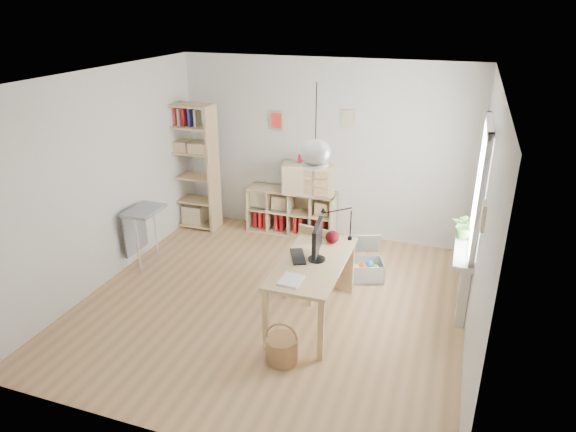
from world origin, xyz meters
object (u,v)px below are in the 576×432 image
(tall_bookshelf, at_px, (191,162))
(chair, at_px, (308,258))
(monitor, at_px, (317,240))
(storage_chest, at_px, (364,265))
(desk, at_px, (313,268))
(drawer_chest, at_px, (308,178))
(cube_shelf, at_px, (291,214))

(tall_bookshelf, distance_m, chair, 2.85)
(monitor, bearing_deg, chair, 109.55)
(tall_bookshelf, distance_m, storage_chest, 3.21)
(tall_bookshelf, distance_m, monitor, 3.25)
(desk, xyz_separation_m, drawer_chest, (-0.72, 2.19, 0.29))
(desk, bearing_deg, chair, 112.10)
(drawer_chest, bearing_deg, tall_bookshelf, 172.30)
(cube_shelf, height_order, tall_bookshelf, tall_bookshelf)
(cube_shelf, bearing_deg, storage_chest, -37.91)
(desk, height_order, storage_chest, desk)
(monitor, xyz_separation_m, drawer_chest, (-0.76, 2.16, -0.05))
(cube_shelf, distance_m, tall_bookshelf, 1.77)
(desk, xyz_separation_m, chair, (-0.21, 0.51, -0.16))
(cube_shelf, distance_m, storage_chest, 1.78)
(chair, bearing_deg, storage_chest, 59.85)
(desk, relative_size, storage_chest, 2.13)
(tall_bookshelf, xyz_separation_m, drawer_chest, (1.86, 0.24, -0.14))
(monitor, bearing_deg, tall_bookshelf, 136.51)
(desk, xyz_separation_m, tall_bookshelf, (-2.59, 1.95, 0.43))
(cube_shelf, xyz_separation_m, monitor, (1.06, -2.20, 0.69))
(drawer_chest, bearing_deg, cube_shelf, 157.15)
(chair, height_order, storage_chest, chair)
(tall_bookshelf, relative_size, storage_chest, 2.84)
(desk, xyz_separation_m, monitor, (0.03, 0.03, 0.34))
(desk, distance_m, tall_bookshelf, 3.27)
(chair, bearing_deg, tall_bookshelf, 161.26)
(tall_bookshelf, distance_m, drawer_chest, 1.88)
(desk, height_order, drawer_chest, drawer_chest)
(tall_bookshelf, bearing_deg, monitor, -36.21)
(tall_bookshelf, bearing_deg, desk, -37.01)
(desk, relative_size, tall_bookshelf, 0.75)
(cube_shelf, xyz_separation_m, tall_bookshelf, (-1.56, -0.28, 0.79))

